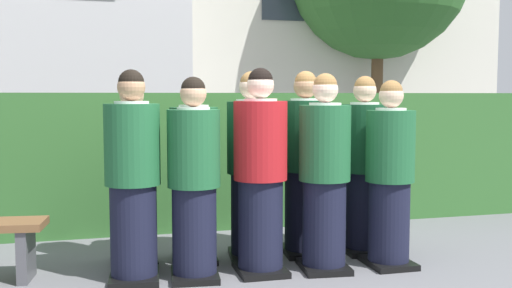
{
  "coord_description": "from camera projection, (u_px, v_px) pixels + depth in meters",
  "views": [
    {
      "loc": [
        -1.3,
        -4.62,
        1.47
      ],
      "look_at": [
        0.0,
        0.24,
        1.05
      ],
      "focal_mm": 41.65,
      "sensor_mm": 36.0,
      "label": 1
    }
  ],
  "objects": [
    {
      "name": "student_rear_row_0",
      "position": [
        133.0,
        177.0,
        5.13
      ],
      "size": [
        0.41,
        0.47,
        1.6
      ],
      "color": "black",
      "rests_on": "ground"
    },
    {
      "name": "student_front_row_1",
      "position": [
        194.0,
        183.0,
        4.7
      ],
      "size": [
        0.42,
        0.53,
        1.61
      ],
      "color": "black",
      "rests_on": "ground"
    },
    {
      "name": "student_rear_row_2",
      "position": [
        251.0,
        170.0,
        5.29
      ],
      "size": [
        0.45,
        0.53,
        1.68
      ],
      "color": "black",
      "rests_on": "ground"
    },
    {
      "name": "student_rear_row_4",
      "position": [
        364.0,
        169.0,
        5.51
      ],
      "size": [
        0.43,
        0.49,
        1.64
      ],
      "color": "black",
      "rests_on": "ground"
    },
    {
      "name": "student_front_row_4",
      "position": [
        390.0,
        178.0,
        5.05
      ],
      "size": [
        0.41,
        0.5,
        1.59
      ],
      "color": "black",
      "rests_on": "ground"
    },
    {
      "name": "student_front_row_3",
      "position": [
        324.0,
        177.0,
        4.94
      ],
      "size": [
        0.43,
        0.54,
        1.65
      ],
      "color": "black",
      "rests_on": "ground"
    },
    {
      "name": "student_rear_row_3",
      "position": [
        305.0,
        167.0,
        5.44
      ],
      "size": [
        0.44,
        0.52,
        1.68
      ],
      "color": "black",
      "rests_on": "ground"
    },
    {
      "name": "student_front_row_0",
      "position": [
        133.0,
        181.0,
        4.64
      ],
      "size": [
        0.43,
        0.51,
        1.66
      ],
      "color": "black",
      "rests_on": "ground"
    },
    {
      "name": "student_rear_row_1",
      "position": [
        194.0,
        174.0,
        5.21
      ],
      "size": [
        0.42,
        0.49,
        1.62
      ],
      "color": "black",
      "rests_on": "ground"
    },
    {
      "name": "hedge",
      "position": [
        217.0,
        159.0,
        6.7
      ],
      "size": [
        9.03,
        0.7,
        1.49
      ],
      "color": "#33662D",
      "rests_on": "ground"
    },
    {
      "name": "student_in_red_blazer",
      "position": [
        260.0,
        176.0,
        4.85
      ],
      "size": [
        0.44,
        0.53,
        1.69
      ],
      "color": "black",
      "rests_on": "ground"
    },
    {
      "name": "ground_plane",
      "position": [
        264.0,
        273.0,
        4.9
      ],
      "size": [
        60.0,
        60.0,
        0.0
      ],
      "primitive_type": "plane",
      "color": "slate"
    }
  ]
}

